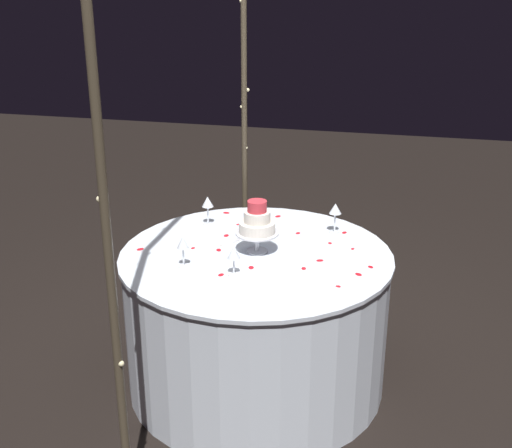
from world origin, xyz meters
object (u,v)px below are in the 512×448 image
(wine_glass_1, at_px, (183,244))
(wine_glass_2, at_px, (208,203))
(wine_glass_3, at_px, (234,254))
(main_table, at_px, (256,319))
(wine_glass_0, at_px, (335,210))
(decorative_arch, at_px, (192,92))
(tiered_cake, at_px, (257,223))
(cake_knife, at_px, (239,239))

(wine_glass_1, distance_m, wine_glass_2, 0.57)
(wine_glass_2, height_order, wine_glass_3, wine_glass_2)
(wine_glass_1, height_order, wine_glass_2, wine_glass_2)
(main_table, xyz_separation_m, wine_glass_2, (0.34, 0.36, 0.51))
(wine_glass_0, relative_size, wine_glass_2, 1.02)
(decorative_arch, relative_size, wine_glass_2, 14.79)
(tiered_cake, bearing_deg, wine_glass_1, 130.08)
(decorative_arch, xyz_separation_m, tiered_cake, (0.02, -0.31, -0.65))
(wine_glass_3, distance_m, cake_knife, 0.43)
(wine_glass_1, bearing_deg, wine_glass_0, -46.93)
(main_table, bearing_deg, wine_glass_3, 170.36)
(wine_glass_0, distance_m, wine_glass_2, 0.71)
(main_table, bearing_deg, cake_knife, 41.28)
(cake_knife, bearing_deg, wine_glass_2, 50.73)
(cake_knife, bearing_deg, wine_glass_3, -168.05)
(decorative_arch, distance_m, cake_knife, 0.84)
(wine_glass_3, bearing_deg, wine_glass_2, 27.71)
(tiered_cake, xyz_separation_m, wine_glass_1, (-0.25, 0.30, -0.04))
(wine_glass_1, bearing_deg, main_table, -52.81)
(wine_glass_2, bearing_deg, wine_glass_0, -86.33)
(main_table, height_order, cake_knife, cake_knife)
(main_table, height_order, tiered_cake, tiered_cake)
(tiered_cake, height_order, cake_knife, tiered_cake)
(tiered_cake, bearing_deg, wine_glass_3, 171.56)
(tiered_cake, bearing_deg, wine_glass_0, -44.57)
(decorative_arch, xyz_separation_m, cake_knife, (0.15, -0.18, -0.80))
(main_table, xyz_separation_m, wine_glass_3, (-0.26, 0.04, 0.48))
(decorative_arch, distance_m, main_table, 1.23)
(decorative_arch, height_order, wine_glass_0, decorative_arch)
(tiered_cake, xyz_separation_m, wine_glass_2, (0.31, 0.36, -0.03))
(wine_glass_0, bearing_deg, wine_glass_3, 148.47)
(decorative_arch, bearing_deg, wine_glass_0, -60.09)
(wine_glass_0, distance_m, cake_knife, 0.55)
(wine_glass_3, bearing_deg, cake_knife, 11.95)
(wine_glass_3, height_order, cake_knife, wine_glass_3)
(wine_glass_3, relative_size, cake_knife, 0.55)
(wine_glass_2, relative_size, wine_glass_3, 1.16)
(decorative_arch, relative_size, wine_glass_3, 17.20)
(decorative_arch, relative_size, cake_knife, 9.38)
(main_table, xyz_separation_m, wine_glass_1, (-0.23, 0.31, 0.50))
(tiered_cake, distance_m, wine_glass_1, 0.40)
(tiered_cake, height_order, wine_glass_3, tiered_cake)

